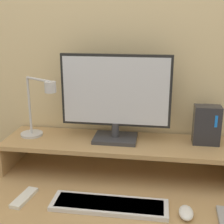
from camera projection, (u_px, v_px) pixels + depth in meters
name	position (u px, v px, depth m)	size (l,w,h in m)	color
wall_back	(123.00, 62.00, 1.59)	(6.00, 0.05, 2.50)	beige
monitor_shelf	(118.00, 146.00, 1.53)	(1.12, 0.29, 0.16)	tan
monitor	(116.00, 96.00, 1.48)	(0.52, 0.16, 0.42)	#38383D
desk_lamp	(39.00, 110.00, 1.52)	(0.23, 0.17, 0.31)	silver
router_dock	(207.00, 125.00, 1.47)	(0.12, 0.08, 0.19)	#28282D
keyboard	(109.00, 205.00, 1.27)	(0.48, 0.13, 0.02)	silver
mouse	(186.00, 213.00, 1.21)	(0.06, 0.09, 0.03)	white
remote_control	(24.00, 198.00, 1.33)	(0.07, 0.16, 0.02)	white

